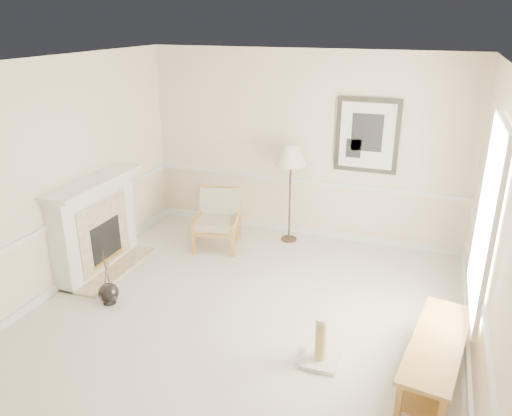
{
  "coord_description": "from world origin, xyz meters",
  "views": [
    {
      "loc": [
        1.88,
        -4.56,
        3.34
      ],
      "look_at": [
        -0.04,
        0.7,
        1.17
      ],
      "focal_mm": 35.0,
      "sensor_mm": 36.0,
      "label": 1
    }
  ],
  "objects": [
    {
      "name": "ground",
      "position": [
        0.0,
        0.0,
        0.0
      ],
      "size": [
        5.5,
        5.5,
        0.0
      ],
      "primitive_type": "plane",
      "color": "silver",
      "rests_on": "ground"
    },
    {
      "name": "room",
      "position": [
        0.14,
        0.08,
        1.87
      ],
      "size": [
        5.04,
        5.54,
        2.92
      ],
      "color": "beige",
      "rests_on": "ground"
    },
    {
      "name": "fireplace",
      "position": [
        -2.34,
        0.6,
        0.64
      ],
      "size": [
        0.64,
        1.64,
        1.31
      ],
      "color": "white",
      "rests_on": "ground"
    },
    {
      "name": "floor_vase",
      "position": [
        -1.67,
        -0.16,
        0.13
      ],
      "size": [
        0.25,
        0.25,
        0.74
      ],
      "rotation": [
        0.0,
        0.0,
        -0.37
      ],
      "color": "black",
      "rests_on": "ground"
    },
    {
      "name": "armchair",
      "position": [
        -1.09,
        1.88,
        0.47
      ],
      "size": [
        0.8,
        0.84,
        0.88
      ],
      "rotation": [
        0.0,
        0.0,
        0.22
      ],
      "color": "#A47235",
      "rests_on": "ground"
    },
    {
      "name": "floor_lamp",
      "position": [
        -0.1,
        2.4,
        1.35
      ],
      "size": [
        0.51,
        0.51,
        1.55
      ],
      "rotation": [
        0.0,
        0.0,
        -0.05
      ],
      "color": "black",
      "rests_on": "ground"
    },
    {
      "name": "bench",
      "position": [
        2.15,
        -0.23,
        0.3
      ],
      "size": [
        0.69,
        1.61,
        0.45
      ],
      "rotation": [
        0.0,
        0.0,
        -0.15
      ],
      "color": "#A47235",
      "rests_on": "ground"
    },
    {
      "name": "scratching_post",
      "position": [
        1.05,
        -0.37,
        0.17
      ],
      "size": [
        0.37,
        0.37,
        0.53
      ],
      "rotation": [
        0.0,
        0.0,
        0.0
      ],
      "color": "beige",
      "rests_on": "ground"
    }
  ]
}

